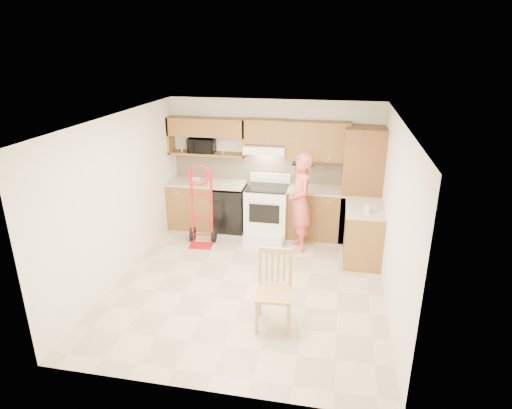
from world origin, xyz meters
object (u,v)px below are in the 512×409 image
(hand_truck, at_px, (201,209))
(person, at_px, (301,203))
(microwave, at_px, (202,145))
(dining_chair, at_px, (274,291))
(range, at_px, (267,208))

(hand_truck, bearing_deg, person, 0.06)
(microwave, height_order, dining_chair, microwave)
(person, bearing_deg, range, -138.48)
(dining_chair, bearing_deg, person, 82.67)
(range, bearing_deg, microwave, 165.65)
(person, xyz_separation_m, dining_chair, (-0.10, -2.32, -0.36))
(microwave, xyz_separation_m, range, (1.32, -0.34, -1.06))
(microwave, xyz_separation_m, dining_chair, (1.88, -3.06, -1.12))
(microwave, bearing_deg, dining_chair, -61.83)
(hand_truck, height_order, dining_chair, hand_truck)
(range, height_order, hand_truck, hand_truck)
(range, bearing_deg, dining_chair, -78.33)
(hand_truck, bearing_deg, dining_chair, -58.02)
(person, bearing_deg, hand_truck, -101.74)
(person, height_order, hand_truck, person)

